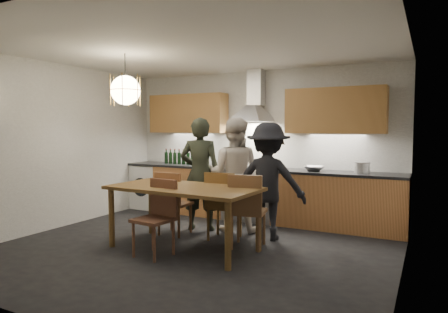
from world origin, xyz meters
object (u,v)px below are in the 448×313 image
at_px(chair_front, 158,212).
at_px(mixing_bowl, 314,168).
at_px(wine_bottles, 184,157).
at_px(person_left, 200,174).
at_px(person_mid, 234,174).
at_px(dining_table, 184,194).
at_px(stock_pot, 362,168).
at_px(person_right, 268,181).
at_px(chair_back_left, 172,199).

xyz_separation_m(chair_front, mixing_bowl, (1.35, 2.31, 0.40)).
bearing_deg(mixing_bowl, chair_front, -120.25).
height_order(mixing_bowl, wine_bottles, wine_bottles).
bearing_deg(person_left, person_mid, -173.33).
height_order(dining_table, chair_front, chair_front).
xyz_separation_m(dining_table, mixing_bowl, (1.19, 1.97, 0.21)).
bearing_deg(stock_pot, person_right, -137.27).
height_order(chair_front, stock_pot, stock_pot).
distance_m(dining_table, person_left, 1.03).
bearing_deg(stock_pot, wine_bottles, 179.68).
height_order(stock_pot, wine_bottles, wine_bottles).
bearing_deg(person_right, mixing_bowl, -121.80).
distance_m(chair_front, wine_bottles, 2.67).
height_order(chair_back_left, stock_pot, stock_pot).
bearing_deg(person_left, chair_back_left, 50.98).
distance_m(stock_pot, wine_bottles, 3.24).
height_order(dining_table, person_mid, person_mid).
height_order(person_left, person_right, person_left).
bearing_deg(person_right, chair_front, 42.90).
relative_size(dining_table, chair_front, 2.12).
xyz_separation_m(person_mid, person_right, (0.64, -0.22, -0.04)).
distance_m(person_mid, stock_pot, 1.95).
bearing_deg(person_mid, chair_back_left, 32.67).
height_order(person_left, stock_pot, person_left).
relative_size(dining_table, person_left, 1.14).
bearing_deg(person_left, wine_bottles, -63.48).
bearing_deg(person_mid, mixing_bowl, -155.56).
relative_size(chair_front, wine_bottles, 1.08).
xyz_separation_m(chair_back_left, wine_bottles, (-0.79, 1.54, 0.50)).
bearing_deg(chair_front, wine_bottles, 122.02).
height_order(person_mid, stock_pot, person_mid).
xyz_separation_m(dining_table, person_mid, (0.15, 1.18, 0.14)).
bearing_deg(dining_table, chair_back_left, 140.05).
height_order(person_right, mixing_bowl, person_right).
height_order(dining_table, mixing_bowl, mixing_bowl).
distance_m(person_left, stock_pot, 2.48).
bearing_deg(person_right, person_left, -11.06).
relative_size(person_left, person_mid, 1.00).
distance_m(chair_front, mixing_bowl, 2.71).
bearing_deg(wine_bottles, person_right, -26.53).
height_order(chair_back_left, wine_bottles, wine_bottles).
height_order(chair_back_left, mixing_bowl, mixing_bowl).
xyz_separation_m(person_right, stock_pot, (1.12, 1.04, 0.15)).
height_order(dining_table, person_left, person_left).
bearing_deg(person_mid, dining_table, 69.41).
distance_m(chair_back_left, person_mid, 1.03).
distance_m(person_mid, mixing_bowl, 1.31).
height_order(chair_front, person_left, person_left).
bearing_deg(chair_front, person_right, 59.42).
bearing_deg(wine_bottles, chair_back_left, -62.72).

